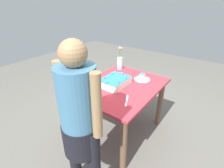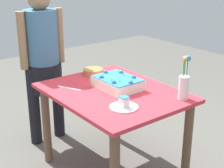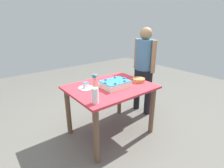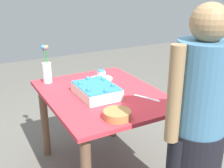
% 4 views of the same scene
% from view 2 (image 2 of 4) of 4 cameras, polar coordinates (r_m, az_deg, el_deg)
% --- Properties ---
extents(dining_table, '(1.12, 0.88, 0.74)m').
position_cam_2_polar(dining_table, '(2.77, 0.20, -3.75)').
color(dining_table, '#D2323E').
rests_on(dining_table, ground_plane).
extents(sheet_cake, '(0.37, 0.28, 0.11)m').
position_cam_2_polar(sheet_cake, '(2.76, 0.92, 0.22)').
color(sheet_cake, white).
rests_on(sheet_cake, dining_table).
extents(serving_plate_with_slice, '(0.21, 0.21, 0.08)m').
position_cam_2_polar(serving_plate_with_slice, '(2.41, 2.00, -3.47)').
color(serving_plate_with_slice, white).
rests_on(serving_plate_with_slice, dining_table).
extents(cake_knife, '(0.21, 0.11, 0.00)m').
position_cam_2_polar(cake_knife, '(2.79, -7.14, -0.69)').
color(cake_knife, silver).
rests_on(cake_knife, dining_table).
extents(flower_vase, '(0.08, 0.08, 0.34)m').
position_cam_2_polar(flower_vase, '(2.58, 11.88, -0.03)').
color(flower_vase, white).
rests_on(flower_vase, dining_table).
extents(fruit_bowl, '(0.18, 0.18, 0.05)m').
position_cam_2_polar(fruit_bowl, '(3.10, -3.12, 2.07)').
color(fruit_bowl, '#B77B44').
rests_on(fruit_bowl, dining_table).
extents(person_standing, '(0.31, 0.45, 1.49)m').
position_cam_2_polar(person_standing, '(3.29, -11.41, 4.31)').
color(person_standing, black).
rests_on(person_standing, ground_plane).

